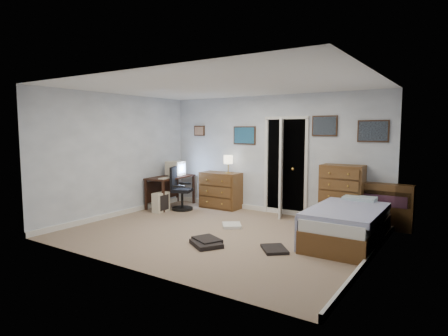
# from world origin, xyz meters

# --- Properties ---
(floor) EXTENTS (5.00, 4.00, 0.02)m
(floor) POSITION_xyz_m (0.00, 0.00, -0.01)
(floor) COLOR gray
(floor) RESTS_ON ground
(computer_desk) EXTENTS (0.64, 1.25, 0.71)m
(computer_desk) POSITION_xyz_m (-2.28, 1.26, 0.54)
(computer_desk) COLOR black
(computer_desk) RESTS_ON floor
(crt_monitor) EXTENTS (0.38, 0.36, 0.34)m
(crt_monitor) POSITION_xyz_m (-2.18, 1.41, 0.88)
(crt_monitor) COLOR beige
(crt_monitor) RESTS_ON computer_desk
(keyboard) EXTENTS (0.16, 0.38, 0.02)m
(keyboard) POSITION_xyz_m (-2.02, 0.91, 0.72)
(keyboard) COLOR beige
(keyboard) RESTS_ON computer_desk
(pc_tower) EXTENTS (0.22, 0.41, 0.42)m
(pc_tower) POSITION_xyz_m (-2.00, 0.71, 0.21)
(pc_tower) COLOR beige
(pc_tower) RESTS_ON floor
(office_chair) EXTENTS (0.60, 0.60, 0.96)m
(office_chair) POSITION_xyz_m (-1.79, 1.10, 0.37)
(office_chair) COLOR black
(office_chair) RESTS_ON floor
(media_stack) EXTENTS (0.18, 0.18, 0.86)m
(media_stack) POSITION_xyz_m (-2.32, 2.26, 0.43)
(media_stack) COLOR maroon
(media_stack) RESTS_ON floor
(low_dresser) EXTENTS (0.91, 0.46, 0.81)m
(low_dresser) POSITION_xyz_m (-1.15, 1.77, 0.41)
(low_dresser) COLOR brown
(low_dresser) RESTS_ON floor
(table_lamp) EXTENTS (0.20, 0.20, 0.40)m
(table_lamp) POSITION_xyz_m (-0.95, 1.77, 1.10)
(table_lamp) COLOR gold
(table_lamp) RESTS_ON low_dresser
(doorway) EXTENTS (0.96, 1.12, 2.05)m
(doorway) POSITION_xyz_m (0.35, 2.27, 1.00)
(doorway) COLOR black
(doorway) RESTS_ON floor
(tall_dresser) EXTENTS (0.78, 0.47, 1.13)m
(tall_dresser) POSITION_xyz_m (1.59, 1.75, 0.56)
(tall_dresser) COLOR brown
(tall_dresser) RESTS_ON floor
(headboard_bookcase) EXTENTS (0.92, 0.26, 0.82)m
(headboard_bookcase) POSITION_xyz_m (2.34, 1.86, 0.43)
(headboard_bookcase) COLOR brown
(headboard_bookcase) RESTS_ON floor
(bed) EXTENTS (1.04, 1.92, 0.63)m
(bed) POSITION_xyz_m (1.99, 0.68, 0.30)
(bed) COLOR brown
(bed) RESTS_ON floor
(wall_posters) EXTENTS (4.38, 0.04, 0.60)m
(wall_posters) POSITION_xyz_m (0.57, 1.98, 1.75)
(wall_posters) COLOR #331E11
(wall_posters) RESTS_ON floor
(floor_clutter) EXTENTS (1.76, 1.71, 0.09)m
(floor_clutter) POSITION_xyz_m (0.33, -0.38, 0.03)
(floor_clutter) COLOR silver
(floor_clutter) RESTS_ON floor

